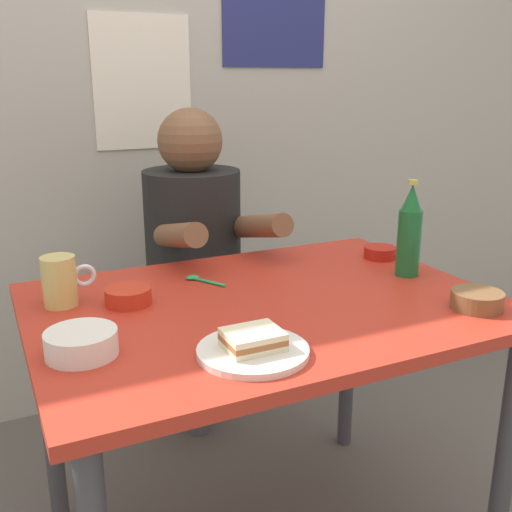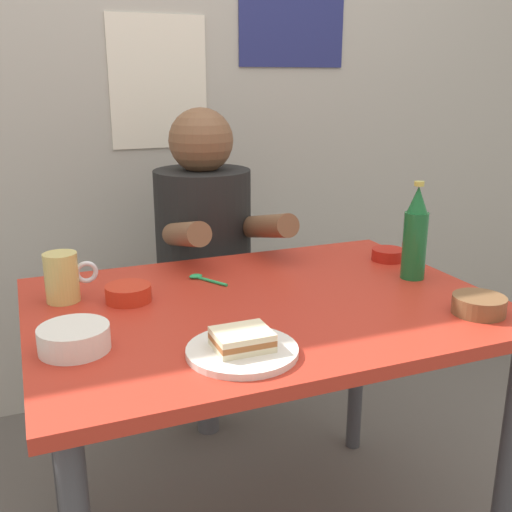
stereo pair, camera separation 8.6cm
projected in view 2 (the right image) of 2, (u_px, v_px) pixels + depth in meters
wall_back at (155, 66)px, 2.21m from camera, size 4.40×0.09×2.60m
dining_table at (264, 337)px, 1.46m from camera, size 1.10×0.80×0.74m
stool at (206, 344)px, 2.12m from camera, size 0.34×0.34×0.45m
person_seated at (204, 231)px, 1.99m from camera, size 0.33×0.56×0.72m
plate_orange at (242, 351)px, 1.16m from camera, size 0.22×0.22×0.01m
sandwich at (242, 339)px, 1.15m from camera, size 0.11×0.09×0.04m
beer_mug at (63, 277)px, 1.42m from camera, size 0.13×0.08×0.12m
beer_bottle at (415, 235)px, 1.57m from camera, size 0.06×0.06×0.26m
rice_bowl_white at (74, 337)px, 1.17m from camera, size 0.14×0.14×0.05m
condiment_bowl_brown at (479, 304)px, 1.35m from camera, size 0.12×0.12×0.04m
sambal_bowl_red at (388, 254)px, 1.76m from camera, size 0.10×0.10×0.03m
sauce_bowl_chili at (128, 292)px, 1.43m from camera, size 0.11×0.11×0.04m
spoon at (202, 278)px, 1.59m from camera, size 0.08×0.11×0.01m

